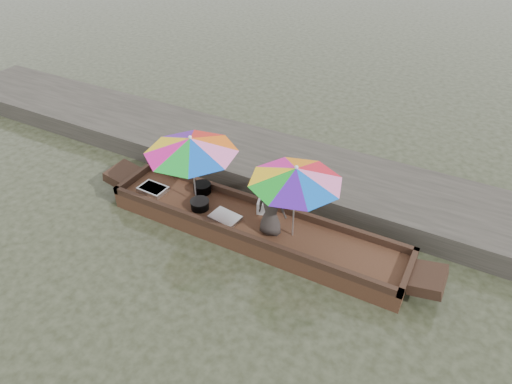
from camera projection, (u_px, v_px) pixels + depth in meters
The scene contains 11 objects.
water at pixel (254, 235), 9.15m from camera, with size 80.00×80.00×0.00m, color black.
dock at pixel (299, 172), 10.57m from camera, with size 22.00×2.20×0.50m, color #2D2B26.
boat_hull at pixel (254, 228), 9.05m from camera, with size 6.11×1.20×0.35m, color black.
cooking_pot at pixel (202, 188), 9.70m from camera, with size 0.38×0.38×0.20m, color black.
tray_crayfish at pixel (153, 189), 9.76m from camera, with size 0.59×0.41×0.09m, color silver.
tray_scallop at pixel (225, 217), 9.00m from camera, with size 0.59×0.41×0.06m, color silver.
charcoal_grill at pixel (200, 205), 9.24m from camera, with size 0.37×0.37×0.17m, color black.
supply_bag at pixel (264, 207), 9.11m from camera, with size 0.28×0.22×0.26m, color silver.
vendor at pixel (271, 208), 8.35m from camera, with size 0.57×0.37×1.16m, color #2F2825.
umbrella_bow at pixel (193, 170), 9.02m from camera, with size 1.84×1.84×1.55m, color pink, non-canonical shape.
umbrella_stern at pixel (294, 202), 8.17m from camera, with size 1.69×1.69×1.55m, color pink, non-canonical shape.
Camera 1 is at (3.34, -6.06, 6.06)m, focal length 32.00 mm.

